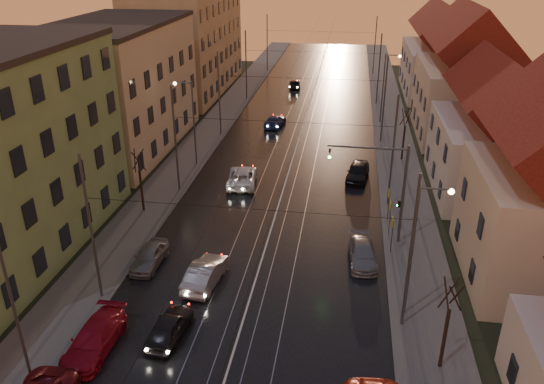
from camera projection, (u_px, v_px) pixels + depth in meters
The scene contains 39 objects.
road at pixel (300, 135), 57.75m from camera, with size 16.00×120.00×0.04m, color black.
sidewalk_left at pixel (211, 131), 59.05m from camera, with size 4.00×120.00×0.15m, color #4C4C4C.
sidewalk_right at pixel (393, 139), 56.40m from camera, with size 4.00×120.00×0.15m, color #4C4C4C.
tram_rail_0 at pixel (280, 134), 58.03m from camera, with size 0.06×120.00×0.03m, color gray.
tram_rail_1 at pixel (293, 135), 57.84m from camera, with size 0.06×120.00×0.03m, color gray.
tram_rail_2 at pixel (307, 135), 57.63m from camera, with size 0.06×120.00×0.03m, color gray.
tram_rail_3 at pixel (320, 136), 57.44m from camera, with size 0.06×120.00×0.03m, color gray.
apartment_left_2 at pixel (119, 89), 52.16m from camera, with size 10.00×20.00×12.00m, color #B8B28E.
apartment_left_3 at pixel (188, 40), 73.28m from camera, with size 10.00×24.00×14.00m, color #9D8565.
house_right_2 at pixel (496, 138), 42.79m from camera, with size 9.18×12.24×9.20m.
house_right_3 at pixel (465, 82), 55.76m from camera, with size 9.18×14.28×11.50m.
house_right_4 at pixel (440, 57), 72.23m from camera, with size 9.18×16.32×10.00m.
catenary_pole_l_1 at pixel (91, 231), 29.19m from camera, with size 0.16×0.16×9.00m, color #595B60.
catenary_pole_r_1 at pixel (410, 255), 26.91m from camera, with size 0.16×0.16×9.00m, color #595B60.
catenary_pole_l_2 at pixel (175, 141), 42.64m from camera, with size 0.16×0.16×9.00m, color #595B60.
catenary_pole_r_2 at pixel (393, 152), 40.37m from camera, with size 0.16×0.16×9.00m, color #595B60.
catenary_pole_l_3 at pixel (219, 94), 56.10m from camera, with size 0.16×0.16×9.00m, color #595B60.
catenary_pole_r_3 at pixel (384, 101), 53.83m from camera, with size 0.16×0.16×9.00m, color #595B60.
catenary_pole_l_4 at pixel (246, 66), 69.56m from camera, with size 0.16×0.16×9.00m, color #595B60.
catenary_pole_r_4 at pixel (379, 70), 67.29m from camera, with size 0.16×0.16×9.00m, color #595B60.
catenary_pole_l_5 at pixel (267, 43), 85.71m from camera, with size 0.16×0.16×9.00m, color #595B60.
catenary_pole_r_5 at pixel (375, 46), 83.44m from camera, with size 0.16×0.16×9.00m, color #595B60.
street_lamp_0 at pixel (5, 300), 22.81m from camera, with size 1.75×0.32×8.00m.
street_lamp_1 at pixel (419, 239), 27.58m from camera, with size 1.75×0.32×8.00m.
street_lamp_2 at pixel (190, 115), 47.93m from camera, with size 1.75×0.32×8.00m.
street_lamp_3 at pixel (386, 81), 59.88m from camera, with size 1.75×0.32×8.00m.
traffic_light_mast at pixel (389, 182), 35.02m from camera, with size 5.30×0.32×7.20m.
bare_tree_0 at pixel (141, 182), 40.12m from camera, with size 1.09×1.09×5.11m.
bare_tree_1 at pixel (446, 327), 24.85m from camera, with size 1.09×1.09×5.11m.
bare_tree_2 at pixel (404, 136), 49.95m from camera, with size 1.09×1.09×5.11m.
driving_car_0 at pixel (169, 326), 27.72m from camera, with size 1.56×3.89×1.33m, color black.
driving_car_1 at pixel (205, 273), 32.11m from camera, with size 1.55×4.46×1.47m, color #95959A.
driving_car_2 at pixel (242, 177), 45.62m from camera, with size 2.34×5.08×1.41m, color silver.
driving_car_3 at pixel (275, 121), 60.39m from camera, with size 1.77×4.36×1.27m, color navy.
driving_car_4 at pixel (295, 84), 76.58m from camera, with size 1.54×3.83×1.31m, color black.
parked_left_2 at pixel (94, 339), 26.80m from camera, with size 1.92×4.72×1.37m, color maroon.
parked_left_3 at pixel (149, 256), 34.01m from camera, with size 1.57×3.91×1.33m, color gray.
parked_right_1 at pixel (362, 254), 34.36m from camera, with size 1.72×4.23×1.23m, color gray.
parked_right_2 at pixel (358, 172), 46.57m from camera, with size 1.75×4.34×1.48m, color black.
Camera 1 is at (5.00, -14.84, 18.73)m, focal length 35.00 mm.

